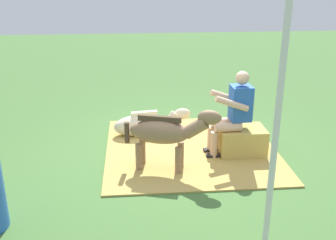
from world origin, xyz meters
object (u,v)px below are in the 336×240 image
object	(u,v)px
hay_bale	(241,141)
person_seated	(233,111)
pony_lying	(146,124)
tent_pole_left	(275,141)
soda_bottle	(274,135)
pony_standing	(166,133)

from	to	relation	value
hay_bale	person_seated	xyz separation A→B (m)	(0.16, 0.00, 0.50)
pony_lying	tent_pole_left	xyz separation A→B (m)	(-1.03, 3.26, 1.08)
person_seated	soda_bottle	world-z (taller)	person_seated
pony_standing	tent_pole_left	distance (m)	2.24
person_seated	pony_standing	bearing A→B (deg)	21.75
hay_bale	tent_pole_left	size ratio (longest dim) A/B	0.27
hay_bale	pony_standing	distance (m)	1.31
tent_pole_left	pony_lying	bearing A→B (deg)	-72.40
hay_bale	person_seated	distance (m)	0.52
hay_bale	pony_standing	world-z (taller)	pony_standing
pony_lying	tent_pole_left	world-z (taller)	tent_pole_left
hay_bale	pony_lying	distance (m)	1.67
pony_standing	pony_lying	bearing A→B (deg)	-79.60
hay_bale	person_seated	bearing A→B (deg)	1.49
soda_bottle	tent_pole_left	size ratio (longest dim) A/B	0.11
pony_lying	soda_bottle	xyz separation A→B (m)	(-2.06, 0.55, -0.05)
person_seated	pony_lying	size ratio (longest dim) A/B	0.96
pony_lying	soda_bottle	bearing A→B (deg)	164.94
pony_standing	pony_lying	xyz separation A→B (m)	(0.24, -1.29, -0.37)
person_seated	pony_standing	world-z (taller)	person_seated
pony_standing	tent_pole_left	xyz separation A→B (m)	(-0.80, 1.97, 0.71)
hay_bale	tent_pole_left	bearing A→B (deg)	80.67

